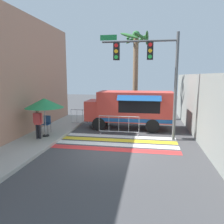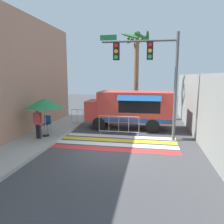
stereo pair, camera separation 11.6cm
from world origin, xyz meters
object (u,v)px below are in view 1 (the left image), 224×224
at_px(barricade_front, 119,125).
at_px(barricade_side, 83,118).
at_px(traffic_signal_pole, 150,64).
at_px(folding_chair, 47,122).
at_px(food_truck, 129,107).
at_px(palm_tree, 136,63).
at_px(patio_umbrella, 44,103).
at_px(vendor_person, 38,122).

relative_size(barricade_front, barricade_side, 1.40).
height_order(traffic_signal_pole, folding_chair, traffic_signal_pole).
distance_m(food_truck, palm_tree, 4.51).
height_order(food_truck, patio_umbrella, food_truck).
xyz_separation_m(barricade_front, palm_tree, (0.61, 5.11, 3.91)).
bearing_deg(food_truck, palm_tree, 86.48).
distance_m(folding_chair, palm_tree, 8.42).
height_order(folding_chair, barricade_front, folding_chair).
distance_m(traffic_signal_pole, barricade_front, 3.93).
height_order(food_truck, palm_tree, palm_tree).
height_order(folding_chair, palm_tree, palm_tree).
bearing_deg(barricade_front, food_truck, 77.19).
bearing_deg(folding_chair, barricade_side, 56.32).
bearing_deg(barricade_side, barricade_front, -35.48).
xyz_separation_m(food_truck, folding_chair, (-4.58, -2.54, -0.65)).
height_order(patio_umbrella, palm_tree, palm_tree).
bearing_deg(palm_tree, folding_chair, -129.29).
distance_m(food_truck, barricade_front, 2.04).
height_order(patio_umbrella, barricade_front, patio_umbrella).
relative_size(folding_chair, barricade_front, 0.42).
height_order(barricade_side, palm_tree, palm_tree).
bearing_deg(patio_umbrella, vendor_person, -107.29).
distance_m(barricade_front, barricade_side, 3.48).
relative_size(barricade_side, palm_tree, 0.25).
relative_size(patio_umbrella, barricade_front, 0.89).
bearing_deg(patio_umbrella, barricade_front, 20.84).
relative_size(patio_umbrella, barricade_side, 1.24).
xyz_separation_m(traffic_signal_pole, palm_tree, (-1.12, 5.62, 0.43)).
bearing_deg(barricade_side, palm_tree, 41.90).
xyz_separation_m(folding_chair, vendor_person, (0.13, -1.25, 0.32)).
height_order(traffic_signal_pole, barricade_front, traffic_signal_pole).
bearing_deg(vendor_person, barricade_side, 78.80).
distance_m(folding_chair, vendor_person, 1.29).
distance_m(barricade_front, palm_tree, 6.47).
relative_size(food_truck, folding_chair, 5.60).
xyz_separation_m(patio_umbrella, folding_chair, (-0.29, 0.74, -1.24)).
relative_size(patio_umbrella, vendor_person, 1.29).
bearing_deg(food_truck, patio_umbrella, -142.53).
distance_m(vendor_person, barricade_side, 4.21).
xyz_separation_m(vendor_person, barricade_front, (4.03, 1.98, -0.51)).
height_order(food_truck, folding_chair, food_truck).
distance_m(folding_chair, barricade_front, 4.23).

